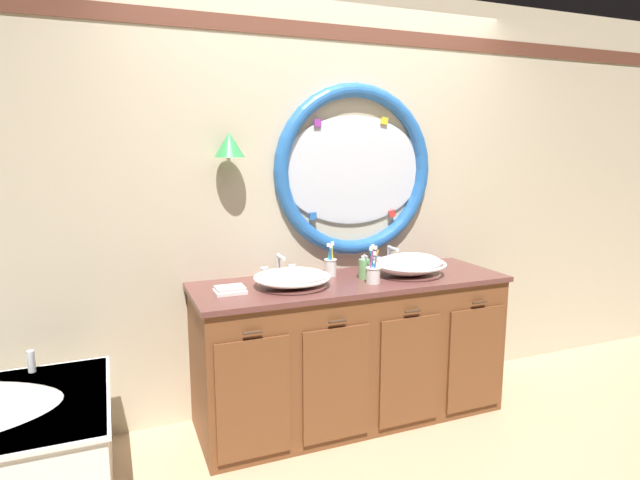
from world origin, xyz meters
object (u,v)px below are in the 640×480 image
sink_basin_left (292,277)px  sink_basin_right (409,264)px  toothbrush_holder_left (330,266)px  toothbrush_holder_right (373,273)px  folded_hand_towel (230,290)px  soap_dispenser (364,268)px

sink_basin_left → sink_basin_right: size_ratio=0.96×
toothbrush_holder_left → sink_basin_right: bearing=-18.7°
sink_basin_right → toothbrush_holder_right: toothbrush_holder_right is taller
sink_basin_right → toothbrush_holder_left: 0.49m
toothbrush_holder_left → folded_hand_towel: 0.67m
toothbrush_holder_left → soap_dispenser: toothbrush_holder_left is taller
sink_basin_left → toothbrush_holder_left: size_ratio=2.06×
soap_dispenser → folded_hand_towel: (-0.81, -0.02, -0.05)m
soap_dispenser → folded_hand_towel: bearing=-178.7°
toothbrush_holder_right → soap_dispenser: bearing=89.6°
sink_basin_right → toothbrush_holder_right: size_ratio=2.02×
sink_basin_left → toothbrush_holder_left: toothbrush_holder_left is taller
toothbrush_holder_right → folded_hand_towel: (-0.81, 0.10, -0.04)m
toothbrush_holder_left → folded_hand_towel: size_ratio=1.28×
toothbrush_holder_left → soap_dispenser: size_ratio=1.44×
toothbrush_holder_right → soap_dispenser: toothbrush_holder_right is taller
sink_basin_left → soap_dispenser: 0.46m
folded_hand_towel → toothbrush_holder_right: bearing=-7.0°
sink_basin_left → folded_hand_towel: 0.35m
toothbrush_holder_left → soap_dispenser: bearing=-40.1°
soap_dispenser → toothbrush_holder_left: bearing=139.9°
sink_basin_left → toothbrush_holder_left: bearing=27.4°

